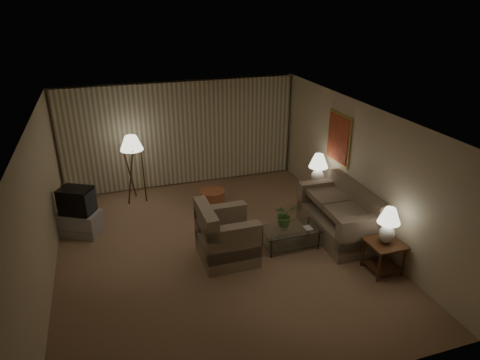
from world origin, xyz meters
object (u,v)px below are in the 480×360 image
tv_cabinet (80,223)px  vase (284,227)px  armchair (227,237)px  crt_tv (77,201)px  side_table_far (316,193)px  sofa (338,217)px  ottoman (212,198)px  floor_lamp (134,168)px  table_lamp_near (389,223)px  table_lamp_far (318,167)px  coffee_table (291,235)px  side_table_near (384,251)px

tv_cabinet → vase: vase is taller
armchair → crt_tv: bearing=55.6°
side_table_far → vase: bearing=-136.0°
side_table_far → tv_cabinet: size_ratio=0.62×
side_table_far → vase: (-1.40, -1.35, 0.08)m
sofa → armchair: size_ratio=1.86×
side_table_far → armchair: bearing=-152.6°
vase → ottoman: bearing=111.3°
armchair → floor_lamp: floor_lamp is taller
vase → crt_tv: bearing=154.3°
table_lamp_near → floor_lamp: (-3.94, 4.31, -0.14)m
crt_tv → vase: (3.80, -1.83, -0.29)m
sofa → floor_lamp: 4.83m
sofa → table_lamp_far: (0.15, 1.25, 0.61)m
coffee_table → vase: 0.25m
sofa → coffee_table: (-1.10, -0.10, -0.15)m
table_lamp_near → tv_cabinet: size_ratio=0.71×
coffee_table → ottoman: coffee_table is taller
tv_cabinet → ottoman: bearing=36.8°
floor_lamp → coffee_table: bearing=-48.7°
vase → table_lamp_far: bearing=44.0°
armchair → side_table_far: armchair is taller
side_table_far → floor_lamp: (-3.94, 1.71, 0.46)m
armchair → tv_cabinet: armchair is taller
sofa → armchair: (-2.39, -0.07, 0.02)m
tv_cabinet → ottoman: tv_cabinet is taller
side_table_near → floor_lamp: size_ratio=0.37×
table_lamp_far → side_table_far: bearing=180.0°
coffee_table → floor_lamp: bearing=131.3°
tv_cabinet → floor_lamp: size_ratio=0.59×
table_lamp_far → crt_tv: (-5.20, 0.48, -0.27)m
floor_lamp → vase: bearing=-50.3°
ottoman → tv_cabinet: bearing=-172.3°
sofa → vase: 1.25m
floor_lamp → side_table_far: bearing=-23.5°
side_table_far → ottoman: side_table_far is taller
armchair → table_lamp_far: bearing=-63.0°
side_table_near → tv_cabinet: bearing=149.4°
crt_tv → side_table_near: bearing=-1.5°
table_lamp_near → ottoman: 4.22m
coffee_table → ottoman: 2.45m
side_table_near → ottoman: size_ratio=1.01×
crt_tv → floor_lamp: floor_lamp is taller
armchair → crt_tv: size_ratio=1.39×
tv_cabinet → side_table_far: bearing=23.9°
floor_lamp → vase: (2.54, -3.06, -0.38)m
vase → tv_cabinet: bearing=154.3°
crt_tv → vase: crt_tv is taller
sofa → side_table_near: (0.15, -1.35, -0.01)m
side_table_near → vase: side_table_near is taller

